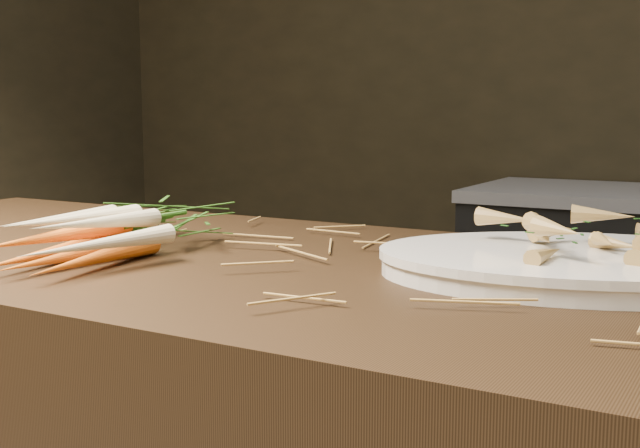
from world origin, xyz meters
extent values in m
cone|color=#EC5507|center=(-0.50, 0.13, 0.92)|extent=(0.05, 0.24, 0.03)
cone|color=#EC5507|center=(-0.46, 0.13, 0.92)|extent=(0.03, 0.24, 0.03)
cone|color=#EC5507|center=(-0.42, 0.13, 0.92)|extent=(0.06, 0.24, 0.03)
cone|color=#EC5507|center=(-0.48, 0.12, 0.94)|extent=(0.03, 0.24, 0.03)
cone|color=beige|center=(-0.49, 0.14, 0.96)|extent=(0.06, 0.22, 0.04)
cone|color=beige|center=(-0.46, 0.13, 0.96)|extent=(0.03, 0.22, 0.03)
cone|color=beige|center=(-0.43, 0.14, 0.96)|extent=(0.04, 0.22, 0.04)
cone|color=beige|center=(-0.40, 0.11, 0.94)|extent=(0.06, 0.22, 0.03)
ellipsoid|color=#3C6F1E|center=(-0.47, 0.33, 0.94)|extent=(0.15, 0.21, 0.08)
camera|label=1|loc=(0.31, -0.58, 1.10)|focal=45.00mm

